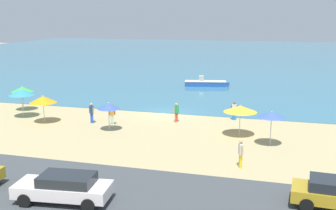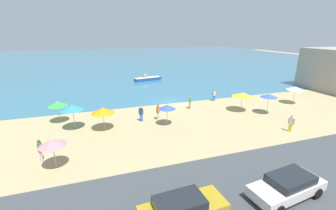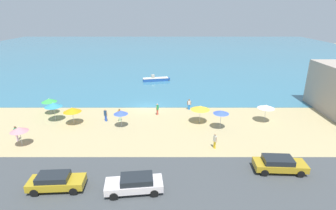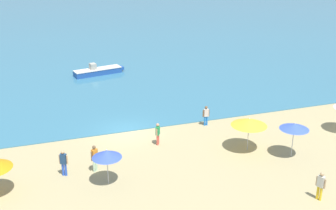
{
  "view_description": "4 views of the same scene",
  "coord_description": "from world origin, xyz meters",
  "px_view_note": "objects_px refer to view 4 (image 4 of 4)",
  "views": [
    {
      "loc": [
        10.32,
        -35.67,
        8.75
      ],
      "look_at": [
        0.25,
        -0.41,
        0.88
      ],
      "focal_mm": 45.0,
      "sensor_mm": 36.0,
      "label": 1
    },
    {
      "loc": [
        -9.33,
        -27.14,
        9.07
      ],
      "look_at": [
        -2.24,
        -5.86,
        1.81
      ],
      "focal_mm": 24.0,
      "sensor_mm": 36.0,
      "label": 2
    },
    {
      "loc": [
        3.12,
        -36.41,
        13.67
      ],
      "look_at": [
        3.24,
        -4.57,
        2.09
      ],
      "focal_mm": 28.0,
      "sensor_mm": 36.0,
      "label": 3
    },
    {
      "loc": [
        -6.2,
        -28.22,
        13.13
      ],
      "look_at": [
        3.0,
        -1.03,
        2.17
      ],
      "focal_mm": 45.0,
      "sensor_mm": 36.0,
      "label": 4
    }
  ],
  "objects_px": {
    "beach_umbrella_6": "(107,154)",
    "bather_0": "(158,133)",
    "bather_5": "(64,162)",
    "bather_4": "(321,184)",
    "skiff_nearshore": "(98,71)",
    "bather_1": "(95,157)",
    "beach_umbrella_1": "(294,126)",
    "beach_umbrella_0": "(249,122)",
    "bather_2": "(206,115)"
  },
  "relations": [
    {
      "from": "beach_umbrella_6",
      "to": "bather_0",
      "type": "height_order",
      "value": "beach_umbrella_6"
    },
    {
      "from": "bather_5",
      "to": "bather_4",
      "type": "bearing_deg",
      "value": -28.77
    },
    {
      "from": "skiff_nearshore",
      "to": "bather_1",
      "type": "bearing_deg",
      "value": -100.28
    },
    {
      "from": "beach_umbrella_1",
      "to": "skiff_nearshore",
      "type": "xyz_separation_m",
      "value": [
        -8.87,
        22.76,
        -1.76
      ]
    },
    {
      "from": "bather_1",
      "to": "bather_5",
      "type": "relative_size",
      "value": 1.04
    },
    {
      "from": "bather_0",
      "to": "bather_1",
      "type": "height_order",
      "value": "bather_1"
    },
    {
      "from": "bather_0",
      "to": "skiff_nearshore",
      "type": "bearing_deg",
      "value": 93.3
    },
    {
      "from": "bather_4",
      "to": "bather_5",
      "type": "distance_m",
      "value": 14.8
    },
    {
      "from": "beach_umbrella_1",
      "to": "bather_5",
      "type": "xyz_separation_m",
      "value": [
        -14.45,
        2.31,
        -1.23
      ]
    },
    {
      "from": "bather_1",
      "to": "skiff_nearshore",
      "type": "height_order",
      "value": "bather_1"
    },
    {
      "from": "beach_umbrella_1",
      "to": "bather_1",
      "type": "relative_size",
      "value": 1.38
    },
    {
      "from": "bather_4",
      "to": "bather_5",
      "type": "bearing_deg",
      "value": 151.23
    },
    {
      "from": "bather_0",
      "to": "bather_4",
      "type": "bearing_deg",
      "value": -55.86
    },
    {
      "from": "beach_umbrella_1",
      "to": "skiff_nearshore",
      "type": "height_order",
      "value": "beach_umbrella_1"
    },
    {
      "from": "beach_umbrella_1",
      "to": "bather_4",
      "type": "relative_size",
      "value": 1.43
    },
    {
      "from": "beach_umbrella_0",
      "to": "beach_umbrella_6",
      "type": "bearing_deg",
      "value": -172.78
    },
    {
      "from": "bather_1",
      "to": "bather_2",
      "type": "bearing_deg",
      "value": 25.09
    },
    {
      "from": "beach_umbrella_0",
      "to": "bather_5",
      "type": "xyz_separation_m",
      "value": [
        -12.16,
        0.53,
        -1.11
      ]
    },
    {
      "from": "bather_0",
      "to": "bather_4",
      "type": "height_order",
      "value": "bather_4"
    },
    {
      "from": "skiff_nearshore",
      "to": "bather_5",
      "type": "bearing_deg",
      "value": -105.26
    },
    {
      "from": "bather_5",
      "to": "bather_0",
      "type": "bearing_deg",
      "value": 18.57
    },
    {
      "from": "beach_umbrella_6",
      "to": "bather_2",
      "type": "relative_size",
      "value": 1.4
    },
    {
      "from": "beach_umbrella_0",
      "to": "beach_umbrella_1",
      "type": "relative_size",
      "value": 1.0
    },
    {
      "from": "beach_umbrella_0",
      "to": "beach_umbrella_1",
      "type": "xyz_separation_m",
      "value": [
        2.29,
        -1.78,
        0.11
      ]
    },
    {
      "from": "bather_1",
      "to": "bather_5",
      "type": "distance_m",
      "value": 1.86
    },
    {
      "from": "bather_5",
      "to": "bather_1",
      "type": "bearing_deg",
      "value": -3.16
    },
    {
      "from": "beach_umbrella_6",
      "to": "bather_5",
      "type": "xyz_separation_m",
      "value": [
        -2.33,
        1.78,
        -0.99
      ]
    },
    {
      "from": "bather_4",
      "to": "skiff_nearshore",
      "type": "relative_size",
      "value": 0.3
    },
    {
      "from": "beach_umbrella_1",
      "to": "bather_4",
      "type": "xyz_separation_m",
      "value": [
        -1.48,
        -4.81,
        -1.22
      ]
    },
    {
      "from": "beach_umbrella_6",
      "to": "bather_5",
      "type": "bearing_deg",
      "value": 142.7
    },
    {
      "from": "bather_2",
      "to": "bather_5",
      "type": "distance_m",
      "value": 11.94
    },
    {
      "from": "bather_1",
      "to": "skiff_nearshore",
      "type": "distance_m",
      "value": 20.89
    },
    {
      "from": "bather_2",
      "to": "skiff_nearshore",
      "type": "bearing_deg",
      "value": 109.01
    },
    {
      "from": "beach_umbrella_1",
      "to": "bather_0",
      "type": "height_order",
      "value": "beach_umbrella_1"
    },
    {
      "from": "bather_0",
      "to": "bather_1",
      "type": "xyz_separation_m",
      "value": [
        -4.78,
        -2.33,
        0.09
      ]
    },
    {
      "from": "beach_umbrella_6",
      "to": "skiff_nearshore",
      "type": "bearing_deg",
      "value": 81.69
    },
    {
      "from": "bather_0",
      "to": "bather_5",
      "type": "distance_m",
      "value": 7.0
    },
    {
      "from": "beach_umbrella_0",
      "to": "bather_5",
      "type": "bearing_deg",
      "value": 177.5
    },
    {
      "from": "beach_umbrella_0",
      "to": "beach_umbrella_6",
      "type": "distance_m",
      "value": 9.91
    },
    {
      "from": "bather_2",
      "to": "bather_4",
      "type": "height_order",
      "value": "bather_4"
    },
    {
      "from": "beach_umbrella_1",
      "to": "bather_1",
      "type": "distance_m",
      "value": 12.85
    },
    {
      "from": "beach_umbrella_1",
      "to": "bather_5",
      "type": "relative_size",
      "value": 1.44
    },
    {
      "from": "beach_umbrella_1",
      "to": "bather_2",
      "type": "relative_size",
      "value": 1.53
    },
    {
      "from": "beach_umbrella_6",
      "to": "bather_1",
      "type": "distance_m",
      "value": 1.98
    },
    {
      "from": "bather_4",
      "to": "skiff_nearshore",
      "type": "distance_m",
      "value": 28.55
    },
    {
      "from": "bather_4",
      "to": "beach_umbrella_1",
      "type": "bearing_deg",
      "value": 72.89
    },
    {
      "from": "bather_5",
      "to": "skiff_nearshore",
      "type": "distance_m",
      "value": 21.2
    },
    {
      "from": "bather_5",
      "to": "beach_umbrella_6",
      "type": "bearing_deg",
      "value": -37.3
    },
    {
      "from": "bather_1",
      "to": "bather_4",
      "type": "xyz_separation_m",
      "value": [
        11.12,
        -7.02,
        -0.04
      ]
    },
    {
      "from": "beach_umbrella_6",
      "to": "beach_umbrella_0",
      "type": "bearing_deg",
      "value": 7.22
    }
  ]
}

